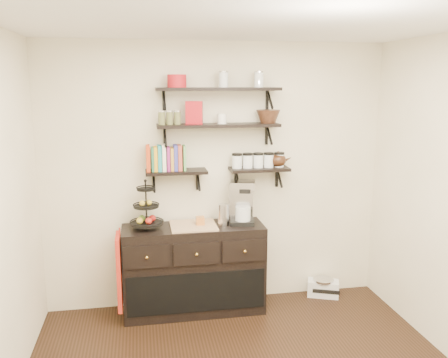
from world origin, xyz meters
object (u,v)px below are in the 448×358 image
at_px(fruit_stand, 147,213).
at_px(coffee_maker, 242,203).
at_px(radio, 323,288).
at_px(sideboard, 194,269).

xyz_separation_m(fruit_stand, coffee_maker, (0.95, 0.03, 0.05)).
xyz_separation_m(coffee_maker, radio, (0.93, 0.06, -1.01)).
xyz_separation_m(sideboard, fruit_stand, (-0.45, 0.00, 0.61)).
relative_size(fruit_stand, coffee_maker, 1.06).
distance_m(sideboard, radio, 1.47).
bearing_deg(sideboard, radio, 3.51).
bearing_deg(coffee_maker, sideboard, -163.33).
distance_m(sideboard, coffee_maker, 0.82).
relative_size(fruit_stand, radio, 1.27).
xyz_separation_m(sideboard, radio, (1.43, 0.09, -0.36)).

